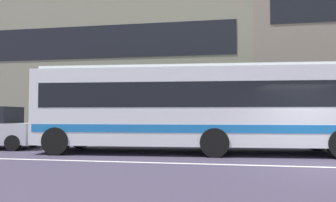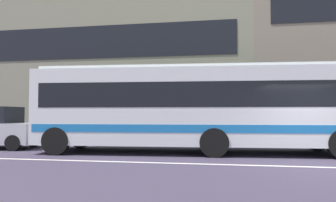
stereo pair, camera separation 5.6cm
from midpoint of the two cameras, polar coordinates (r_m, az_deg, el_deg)
ground_plane at (r=9.98m, az=27.07°, el=-10.63°), size 160.00×160.00×0.00m
lane_centre_line at (r=9.98m, az=27.07°, el=-10.61°), size 60.00×0.16×0.01m
hedge_row_far at (r=16.70m, az=24.74°, el=-5.64°), size 23.06×1.10×0.91m
apartment_block_left at (r=26.82m, az=-12.29°, el=5.73°), size 23.72×11.51×10.43m
transit_bus at (r=12.12m, az=4.73°, el=-0.87°), size 11.97×3.34×3.25m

